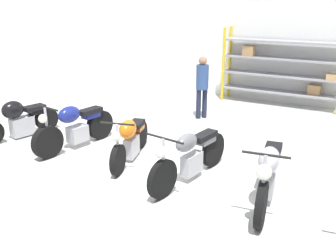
% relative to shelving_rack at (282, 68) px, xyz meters
% --- Properties ---
extents(ground_plane, '(30.00, 30.00, 0.00)m').
position_rel_shelving_rack_xyz_m(ground_plane, '(-1.02, -5.53, -1.12)').
color(ground_plane, silver).
extents(back_wall, '(30.00, 0.08, 3.60)m').
position_rel_shelving_rack_xyz_m(back_wall, '(-1.02, 0.37, 0.68)').
color(back_wall, white).
rests_on(back_wall, ground_plane).
extents(shelving_rack, '(3.41, 0.63, 2.22)m').
position_rel_shelving_rack_xyz_m(shelving_rack, '(0.00, 0.00, 0.00)').
color(shelving_rack, gold).
rests_on(shelving_rack, ground_plane).
extents(motorcycle_black, '(0.78, 1.89, 1.00)m').
position_rel_shelving_rack_xyz_m(motorcycle_black, '(-4.60, -5.62, -0.69)').
color(motorcycle_black, black).
rests_on(motorcycle_black, ground_plane).
extents(motorcycle_blue, '(0.72, 2.05, 1.06)m').
position_rel_shelving_rack_xyz_m(motorcycle_blue, '(-3.05, -5.50, -0.65)').
color(motorcycle_blue, black).
rests_on(motorcycle_blue, ground_plane).
extents(motorcycle_orange, '(0.75, 1.90, 0.97)m').
position_rel_shelving_rack_xyz_m(motorcycle_orange, '(-1.66, -5.49, -0.67)').
color(motorcycle_orange, black).
rests_on(motorcycle_orange, ground_plane).
extents(motorcycle_grey, '(0.71, 2.17, 1.02)m').
position_rel_shelving_rack_xyz_m(motorcycle_grey, '(-0.26, -5.74, -0.64)').
color(motorcycle_grey, black).
rests_on(motorcycle_grey, ground_plane).
extents(motorcycle_silver, '(0.64, 2.03, 1.08)m').
position_rel_shelving_rack_xyz_m(motorcycle_silver, '(1.12, -5.89, -0.60)').
color(motorcycle_silver, black).
rests_on(motorcycle_silver, ground_plane).
extents(person_near_rack, '(0.45, 0.45, 1.63)m').
position_rel_shelving_rack_xyz_m(person_near_rack, '(-1.54, -2.30, -0.16)').
color(person_near_rack, '#1E2338').
rests_on(person_near_rack, ground_plane).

